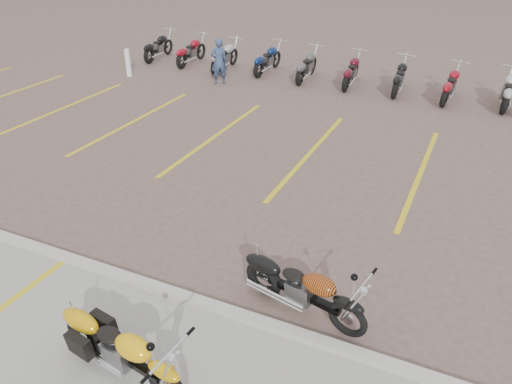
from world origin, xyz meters
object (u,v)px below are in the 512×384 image
Objects in this scene: yellow_cruiser at (122,350)px; flame_cruiser at (302,289)px; bollard at (128,63)px; person_a at (219,61)px.

flame_cruiser is at bearing 60.43° from yellow_cruiser.
bollard is (-8.63, 11.27, 0.07)m from yellow_cruiser.
yellow_cruiser reaches higher than flame_cruiser.
yellow_cruiser is at bearing -52.57° from bollard.
person_a is at bearing 9.61° from bollard.
flame_cruiser is 13.80m from bollard.
yellow_cruiser is 1.02× the size of flame_cruiser.
flame_cruiser is at bearing -41.91° from bollard.
flame_cruiser is 11.92m from person_a.
bollard is (-3.50, -0.59, -0.29)m from person_a.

